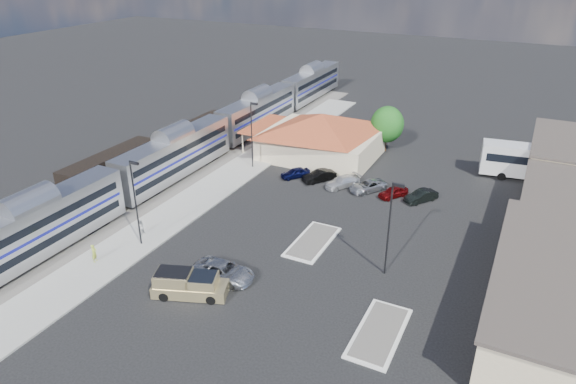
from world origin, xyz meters
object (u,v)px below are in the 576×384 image
at_px(station_depot, 321,135).
at_px(suv, 224,271).
at_px(pickup_truck, 190,285).
at_px(coach_bus, 539,162).

height_order(station_depot, suv, station_depot).
xyz_separation_m(pickup_truck, suv, (1.24, 3.28, -0.23)).
relative_size(pickup_truck, suv, 1.17).
xyz_separation_m(station_depot, coach_bus, (27.63, 4.47, -0.61)).
height_order(pickup_truck, suv, pickup_truck).
relative_size(suv, coach_bus, 0.41).
bearing_deg(coach_bus, suv, 139.04).
xyz_separation_m(pickup_truck, coach_bus, (24.83, 38.92, 1.50)).
bearing_deg(station_depot, coach_bus, 9.19).
bearing_deg(station_depot, suv, -82.62).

